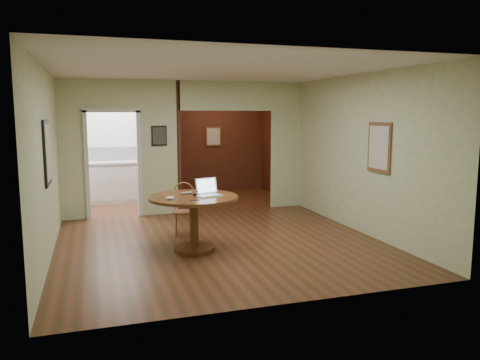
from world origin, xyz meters
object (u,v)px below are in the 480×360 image
object	(u,v)px
chair	(184,206)
open_laptop	(208,191)
dining_table	(194,210)
closed_laptop	(192,193)

from	to	relation	value
chair	open_laptop	size ratio (longest dim) A/B	2.15
chair	dining_table	bearing A→B (deg)	-81.12
closed_laptop	open_laptop	bearing A→B (deg)	-64.51
dining_table	open_laptop	world-z (taller)	open_laptop
dining_table	open_laptop	size ratio (longest dim) A/B	3.19
open_laptop	closed_laptop	bearing A→B (deg)	116.81
open_laptop	closed_laptop	size ratio (longest dim) A/B	1.32
dining_table	chair	world-z (taller)	chair
chair	open_laptop	world-z (taller)	open_laptop
dining_table	chair	size ratio (longest dim) A/B	1.48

